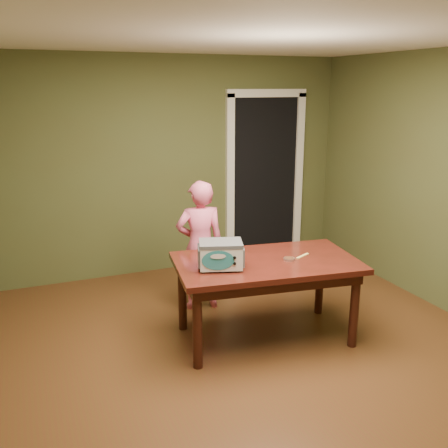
# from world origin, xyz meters

# --- Properties ---
(floor) EXTENTS (5.00, 5.00, 0.00)m
(floor) POSITION_xyz_m (0.00, 0.00, 0.00)
(floor) COLOR #512B17
(floor) RESTS_ON ground
(room_shell) EXTENTS (4.52, 5.02, 2.61)m
(room_shell) POSITION_xyz_m (0.00, 0.00, 1.71)
(room_shell) COLOR #49522C
(room_shell) RESTS_ON ground
(doorway) EXTENTS (1.10, 0.66, 2.25)m
(doorway) POSITION_xyz_m (1.30, 2.78, 1.06)
(doorway) COLOR black
(doorway) RESTS_ON ground
(dining_table) EXTENTS (1.71, 1.11, 0.75)m
(dining_table) POSITION_xyz_m (0.28, 0.41, 0.65)
(dining_table) COLOR #38130C
(dining_table) RESTS_ON floor
(toy_oven) EXTENTS (0.43, 0.35, 0.24)m
(toy_oven) POSITION_xyz_m (-0.17, 0.38, 0.88)
(toy_oven) COLOR #4C4F54
(toy_oven) RESTS_ON dining_table
(baking_pan) EXTENTS (0.10, 0.10, 0.02)m
(baking_pan) POSITION_xyz_m (0.46, 0.34, 0.76)
(baking_pan) COLOR silver
(baking_pan) RESTS_ON dining_table
(spatula) EXTENTS (0.17, 0.10, 0.01)m
(spatula) POSITION_xyz_m (0.63, 0.38, 0.75)
(spatula) COLOR #E5C263
(spatula) RESTS_ON dining_table
(child) EXTENTS (0.53, 0.39, 1.34)m
(child) POSITION_xyz_m (-0.04, 1.26, 0.67)
(child) COLOR #EB6087
(child) RESTS_ON floor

